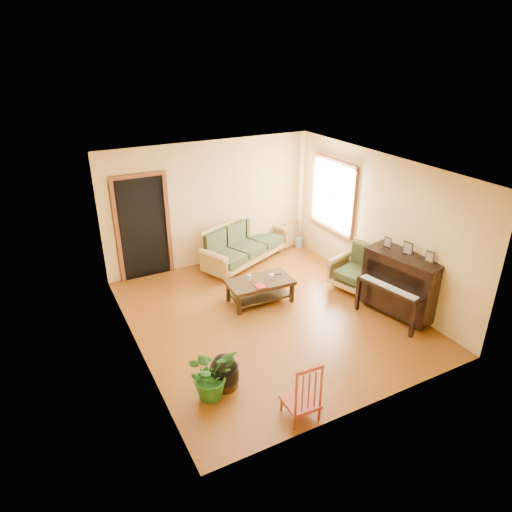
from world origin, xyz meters
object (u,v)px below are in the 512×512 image
sofa (245,243)px  coffee_table (260,291)px  potted_plant (211,374)px  piano (401,285)px  armchair (357,269)px  red_chair (301,388)px  footstool (225,375)px  ceramic_crock (299,242)px

sofa → coffee_table: bearing=-131.5°
potted_plant → piano: bearing=6.0°
coffee_table → armchair: 1.91m
sofa → piano: 3.41m
piano → red_chair: 3.08m
coffee_table → armchair: bearing=-14.7°
sofa → potted_plant: (-2.24, -3.49, -0.09)m
armchair → footstool: 3.59m
armchair → coffee_table: bearing=147.9°
coffee_table → red_chair: bearing=-107.8°
piano → ceramic_crock: 3.29m
coffee_table → footstool: bearing=-130.0°
armchair → piano: piano is taller
sofa → red_chair: 4.56m
footstool → ceramic_crock: 4.97m
sofa → red_chair: (-1.38, -4.34, -0.01)m
sofa → piano: (1.42, -3.10, 0.12)m
red_chair → ceramic_crock: size_ratio=3.87×
footstool → red_chair: red_chair is taller
coffee_table → potted_plant: (-1.74, -1.89, 0.15)m
armchair → red_chair: bearing=-157.5°
red_chair → coffee_table: bearing=75.0°
sofa → coffee_table: sofa is taller
footstool → potted_plant: 0.31m
piano → footstool: piano is taller
piano → potted_plant: bearing=173.7°
ceramic_crock → potted_plant: potted_plant is taller
red_chair → potted_plant: red_chair is taller
coffee_table → ceramic_crock: size_ratio=5.23×
piano → footstool: (-3.43, -0.30, -0.38)m
sofa → armchair: size_ratio=2.34×
red_chair → potted_plant: 1.21m
piano → red_chair: bearing=-168.4°
armchair → sofa: bearing=105.2°
coffee_table → potted_plant: bearing=-132.7°
footstool → ceramic_crock: size_ratio=1.76×
armchair → piano: size_ratio=0.69×
armchair → red_chair: armchair is taller
armchair → red_chair: size_ratio=1.03×
piano → ceramic_crock: size_ratio=5.73×
footstool → armchair: bearing=21.5°
armchair → red_chair: (-2.71, -2.26, -0.01)m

